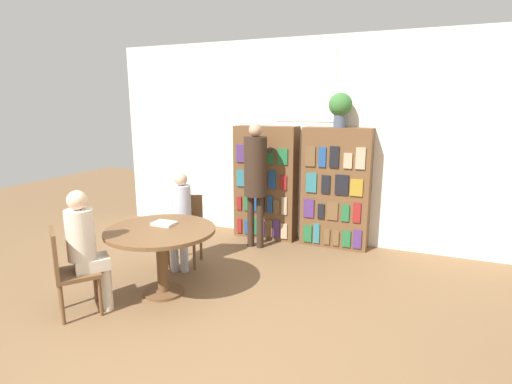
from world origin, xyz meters
name	(u,v)px	position (x,y,z in m)	size (l,w,h in m)	color
ground_plane	(168,378)	(0.00, 0.00, 0.00)	(16.00, 16.00, 0.00)	brown
wall_back	(304,141)	(0.00, 3.62, 1.51)	(6.40, 0.07, 3.00)	silver
bookshelf_left	(266,183)	(-0.54, 3.43, 0.86)	(0.96, 0.34, 1.73)	brown
bookshelf_right	(336,188)	(0.54, 3.43, 0.86)	(0.96, 0.34, 1.73)	brown
flower_vase	(340,107)	(0.56, 3.43, 2.02)	(0.32, 0.32, 0.47)	#475166
reading_table	(161,240)	(-0.87, 1.16, 0.62)	(1.17, 1.17, 0.75)	brown
chair_near_camera	(68,268)	(-1.43, 0.43, 0.50)	(0.56, 0.56, 0.89)	brown
chair_left_side	(186,226)	(-1.13, 2.05, 0.50)	(0.50, 0.50, 0.89)	brown
seated_reader_left	(181,216)	(-1.07, 1.87, 0.67)	(0.31, 0.38, 1.22)	#B2B7C6
seated_reader_right	(86,243)	(-1.32, 0.57, 0.71)	(0.41, 0.42, 1.25)	beige
librarian_standing	(256,172)	(-0.50, 2.92, 1.11)	(0.33, 0.60, 1.79)	#332319
open_book_on_table	(164,223)	(-0.92, 1.30, 0.76)	(0.24, 0.18, 0.03)	silver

